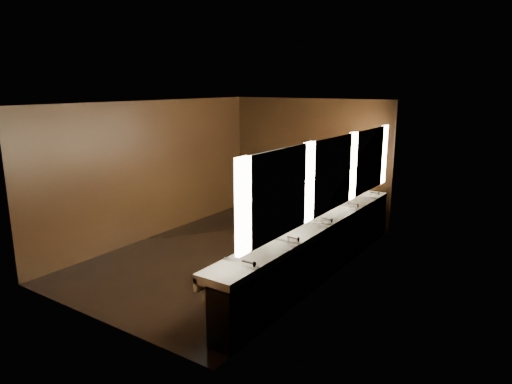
% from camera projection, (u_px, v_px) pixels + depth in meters
% --- Properties ---
extents(floor, '(6.00, 6.00, 0.00)m').
position_uv_depth(floor, '(232.00, 254.00, 8.58)').
color(floor, black).
rests_on(floor, ground).
extents(ceiling, '(4.00, 6.00, 0.02)m').
position_uv_depth(ceiling, '(230.00, 102.00, 7.94)').
color(ceiling, '#2D2D2B').
rests_on(ceiling, wall_back).
extents(wall_back, '(4.00, 0.02, 2.80)m').
position_uv_depth(wall_back, '(308.00, 159.00, 10.68)').
color(wall_back, black).
rests_on(wall_back, floor).
extents(wall_front, '(4.00, 0.02, 2.80)m').
position_uv_depth(wall_front, '(91.00, 221.00, 5.84)').
color(wall_front, black).
rests_on(wall_front, floor).
extents(wall_left, '(0.02, 6.00, 2.80)m').
position_uv_depth(wall_left, '(154.00, 170.00, 9.35)').
color(wall_left, black).
rests_on(wall_left, floor).
extents(wall_right, '(0.02, 6.00, 2.80)m').
position_uv_depth(wall_right, '(333.00, 196.00, 7.17)').
color(wall_right, black).
rests_on(wall_right, floor).
extents(sink_counter, '(0.55, 5.40, 1.01)m').
position_uv_depth(sink_counter, '(319.00, 247.00, 7.49)').
color(sink_counter, black).
rests_on(sink_counter, floor).
extents(mirror_band, '(0.06, 5.03, 1.15)m').
position_uv_depth(mirror_band, '(333.00, 174.00, 7.10)').
color(mirror_band, '#FFF0CB').
rests_on(mirror_band, wall_right).
extents(person, '(0.44, 0.66, 1.78)m').
position_uv_depth(person, '(275.00, 222.00, 7.53)').
color(person, '#90C6D6').
rests_on(person, floor).
extents(trash_bin, '(0.49, 0.49, 0.62)m').
position_uv_depth(trash_bin, '(293.00, 264.00, 7.28)').
color(trash_bin, black).
rests_on(trash_bin, floor).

